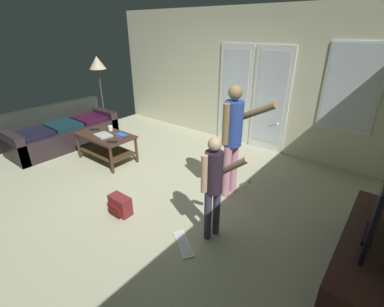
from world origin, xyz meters
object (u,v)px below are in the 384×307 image
at_px(book_stack, 121,136).
at_px(person_child, 214,181).
at_px(loose_keyboard, 183,244).
at_px(tv_remote_black, 94,130).
at_px(tv_stand, 361,256).
at_px(person_adult, 234,133).
at_px(cup_near_edge, 110,128).
at_px(leather_couch, 63,132).
at_px(floor_lamp, 98,66).
at_px(dvd_remote_slim, 112,142).
at_px(backpack, 120,205).
at_px(flat_screen_tv, 379,205).
at_px(laptop_closed, 103,135).
at_px(coffee_table, 106,141).

bearing_deg(book_stack, person_child, -14.29).
distance_m(loose_keyboard, tv_remote_black, 3.06).
bearing_deg(tv_stand, person_adult, 164.38).
height_order(person_child, cup_near_edge, person_child).
distance_m(leather_couch, tv_remote_black, 1.01).
bearing_deg(floor_lamp, person_child, -20.46).
relative_size(loose_keyboard, dvd_remote_slim, 2.58).
xyz_separation_m(tv_stand, loose_keyboard, (-1.64, -0.76, -0.23)).
xyz_separation_m(backpack, cup_near_edge, (-1.60, 1.10, 0.43)).
bearing_deg(flat_screen_tv, book_stack, 177.37).
bearing_deg(tv_remote_black, flat_screen_tv, -40.86).
relative_size(tv_stand, loose_keyboard, 3.95).
bearing_deg(tv_stand, person_child, -163.84).
distance_m(tv_stand, cup_near_edge, 4.29).
height_order(laptop_closed, dvd_remote_slim, laptop_closed).
relative_size(person_child, tv_remote_black, 7.42).
xyz_separation_m(leather_couch, person_child, (4.04, -0.38, 0.47)).
relative_size(person_adult, person_child, 1.28).
bearing_deg(loose_keyboard, floor_lamp, 154.89).
xyz_separation_m(leather_couch, flat_screen_tv, (5.50, 0.05, 0.56)).
bearing_deg(floor_lamp, backpack, -32.90).
distance_m(flat_screen_tv, backpack, 2.89).
height_order(leather_couch, coffee_table, leather_couch).
height_order(leather_couch, flat_screen_tv, flat_screen_tv).
xyz_separation_m(tv_stand, backpack, (-2.67, -0.83, -0.12)).
distance_m(coffee_table, cup_near_edge, 0.28).
bearing_deg(tv_remote_black, laptop_closed, -51.48).
xyz_separation_m(person_child, laptop_closed, (-2.67, 0.44, -0.23)).
xyz_separation_m(backpack, loose_keyboard, (1.04, 0.07, -0.12)).
xyz_separation_m(person_child, floor_lamp, (-4.33, 1.61, 0.72)).
xyz_separation_m(backpack, dvd_remote_slim, (-1.09, 0.75, 0.40)).
bearing_deg(person_child, tv_remote_black, 170.41).
relative_size(backpack, book_stack, 1.57).
relative_size(dvd_remote_slim, book_stack, 0.85).
relative_size(flat_screen_tv, dvd_remote_slim, 5.76).
bearing_deg(backpack, laptop_closed, 150.13).
bearing_deg(backpack, flat_screen_tv, 17.32).
bearing_deg(tv_stand, leather_couch, -179.55).
height_order(loose_keyboard, cup_near_edge, cup_near_edge).
bearing_deg(leather_couch, tv_stand, 0.45).
xyz_separation_m(leather_couch, person_adult, (3.73, 0.54, 0.69)).
xyz_separation_m(floor_lamp, tv_remote_black, (1.26, -1.10, -0.96)).
distance_m(flat_screen_tv, book_stack, 3.85).
bearing_deg(person_adult, leather_couch, -171.77).
distance_m(leather_couch, floor_lamp, 1.74).
relative_size(floor_lamp, cup_near_edge, 18.37).
xyz_separation_m(coffee_table, book_stack, (0.34, 0.10, 0.17)).
bearing_deg(flat_screen_tv, tv_stand, -65.30).
bearing_deg(leather_couch, flat_screen_tv, 0.49).
relative_size(leather_couch, tv_remote_black, 12.44).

